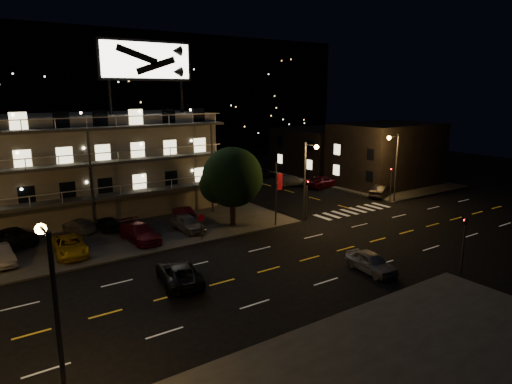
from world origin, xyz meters
TOP-DOWN VIEW (x-y plane):
  - ground at (0.00, 0.00)m, footprint 140.00×140.00m
  - curb_nw at (-14.00, 20.00)m, footprint 44.00×24.00m
  - curb_ne at (30.00, 20.00)m, footprint 16.00×24.00m
  - motel at (-9.94, 23.88)m, footprint 28.00×13.80m
  - side_bldg_front at (29.99, 16.00)m, footprint 14.06×10.00m
  - side_bldg_back at (29.99, 28.00)m, footprint 14.06×12.00m
  - hill_backdrop at (-5.94, 68.78)m, footprint 120.00×25.00m
  - streetlight_nc at (8.50, 7.94)m, footprint 0.44×1.92m
  - streetlight_ne at (22.14, 8.30)m, footprint 1.92×0.44m
  - streetlight_s at (-18.00, -7.94)m, footprint 0.44×1.92m
  - signal_nw at (9.00, 8.50)m, footprint 0.20×0.27m
  - signal_sw at (9.00, -8.50)m, footprint 0.20×0.27m
  - signal_ne at (22.00, 8.50)m, footprint 0.27×0.20m
  - banner_north at (5.09, 8.40)m, footprint 0.83×0.16m
  - stop_sign at (-3.00, 8.57)m, footprint 0.91×0.11m
  - tree at (1.70, 11.03)m, footprint 6.03×5.80m
  - lot_car_1 at (-18.17, 12.15)m, footprint 1.92×4.42m
  - lot_car_2 at (-13.32, 11.32)m, footprint 2.78×5.29m
  - lot_car_3 at (-7.54, 11.40)m, footprint 2.49×5.44m
  - lot_car_4 at (-2.82, 11.59)m, footprint 1.99×4.50m
  - lot_car_6 at (-17.00, 16.64)m, footprint 4.38×5.96m
  - lot_car_7 at (-11.35, 17.11)m, footprint 3.03×4.60m
  - lot_car_8 at (-8.87, 16.15)m, footprint 1.63×3.87m
  - lot_car_9 at (-1.26, 15.70)m, footprint 1.74×3.84m
  - side_car_0 at (23.29, 10.87)m, footprint 4.90×3.16m
  - side_car_1 at (21.53, 19.54)m, footprint 5.56×2.91m
  - side_car_2 at (18.82, 22.64)m, footprint 4.99×3.49m
  - side_car_3 at (19.05, 29.97)m, footprint 4.24×2.14m
  - road_car_east at (3.91, -4.54)m, footprint 2.24×4.50m
  - road_car_west at (-8.47, 1.59)m, footprint 3.57×5.81m

SIDE VIEW (x-z plane):
  - ground at x=0.00m, z-range 0.00..0.00m
  - curb_nw at x=-14.00m, z-range 0.00..0.15m
  - curb_ne at x=30.00m, z-range 0.00..0.15m
  - side_car_2 at x=18.82m, z-range 0.00..1.34m
  - side_car_3 at x=19.05m, z-range 0.00..1.39m
  - road_car_east at x=3.91m, z-range 0.00..1.47m
  - side_car_1 at x=21.53m, z-range 0.00..1.49m
  - road_car_west at x=-8.47m, z-range 0.00..1.50m
  - lot_car_9 at x=-1.26m, z-range 0.15..1.37m
  - side_car_0 at x=23.29m, z-range 0.00..1.52m
  - lot_car_7 at x=-11.35m, z-range 0.15..1.39m
  - lot_car_8 at x=-8.87m, z-range 0.15..1.46m
  - lot_car_1 at x=-18.17m, z-range 0.15..1.56m
  - lot_car_2 at x=-13.32m, z-range 0.15..1.57m
  - lot_car_6 at x=-17.00m, z-range 0.15..1.65m
  - lot_car_4 at x=-2.82m, z-range 0.15..1.66m
  - lot_car_3 at x=-7.54m, z-range 0.15..1.69m
  - stop_sign at x=-3.00m, z-range 0.41..3.01m
  - signal_nw at x=9.00m, z-range 0.27..4.87m
  - signal_sw at x=9.00m, z-range 0.27..4.87m
  - signal_ne at x=22.00m, z-range 0.27..4.87m
  - banner_north at x=5.09m, z-range 0.23..6.63m
  - side_bldg_back at x=29.99m, z-range 0.00..7.00m
  - side_bldg_front at x=29.99m, z-range 0.00..8.50m
  - tree at x=1.70m, z-range 0.86..8.45m
  - streetlight_nc at x=8.50m, z-range 0.96..8.96m
  - streetlight_ne at x=22.14m, z-range 0.96..8.96m
  - streetlight_s at x=-18.00m, z-range 0.96..8.96m
  - motel at x=-9.94m, z-range -3.71..14.39m
  - hill_backdrop at x=-5.94m, z-range -0.45..23.55m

